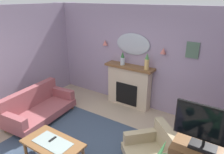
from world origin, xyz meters
TOP-DOWN VIEW (x-y plane):
  - wall_back at (0.00, 2.56)m, footprint 6.24×0.10m
  - patterned_rug at (0.00, 0.20)m, footprint 3.20×2.40m
  - fireplace at (-0.20, 2.33)m, footprint 1.36×0.36m
  - mantel_vase_right at (-0.40, 2.31)m, footprint 0.12×0.12m
  - mantel_vase_left at (0.30, 2.31)m, footprint 0.12×0.12m
  - wall_mirror at (-0.20, 2.48)m, footprint 0.96×0.06m
  - wall_sconce_left at (-1.05, 2.43)m, footprint 0.14×0.14m
  - wall_sconce_right at (0.65, 2.43)m, footprint 0.14×0.14m
  - framed_picture at (1.30, 2.49)m, footprint 0.28×0.03m
  - coffee_table at (-0.25, -0.35)m, footprint 1.10×0.60m
  - tv_remote at (-0.30, -0.30)m, footprint 0.04×0.16m
  - floral_couch at (-1.73, 0.47)m, footprint 1.02×1.79m
  - armchair_beside_couch at (1.28, 0.62)m, footprint 1.14×1.15m
  - tv_flatscreen at (2.07, 0.36)m, footprint 0.84×0.24m

SIDE VIEW (x-z plane):
  - patterned_rug at x=0.00m, z-range 0.00..0.01m
  - armchair_beside_couch at x=1.28m, z-range -0.05..0.66m
  - floral_couch at x=-1.73m, z-range -0.06..0.70m
  - coffee_table at x=-0.25m, z-range 0.16..0.61m
  - tv_remote at x=-0.30m, z-range 0.44..0.46m
  - fireplace at x=-0.20m, z-range -0.01..1.15m
  - tv_flatscreen at x=2.07m, z-range 0.92..1.57m
  - mantel_vase_right at x=-0.40m, z-range 1.14..1.50m
  - wall_back at x=0.00m, z-range 0.00..2.69m
  - mantel_vase_left at x=0.30m, z-range 1.15..1.57m
  - wall_sconce_left at x=-1.05m, z-range 1.59..1.73m
  - wall_sconce_right at x=0.65m, z-range 1.59..1.73m
  - wall_mirror at x=-0.20m, z-range 1.43..1.99m
  - framed_picture at x=1.30m, z-range 1.57..1.93m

